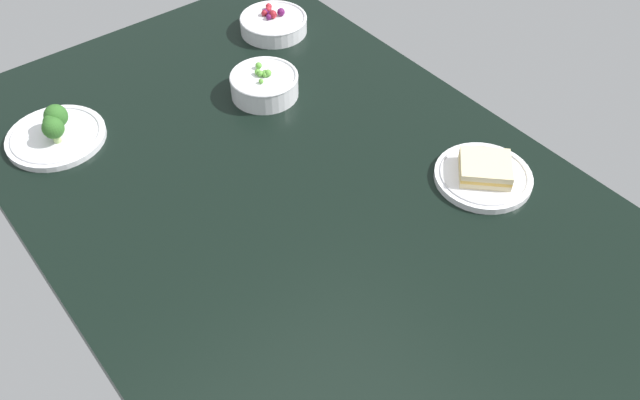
{
  "coord_description": "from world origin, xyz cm",
  "views": [
    {
      "loc": [
        69.45,
        -54.84,
        96.4
      ],
      "look_at": [
        0.0,
        0.0,
        6.0
      ],
      "focal_mm": 38.35,
      "sensor_mm": 36.0,
      "label": 1
    }
  ],
  "objects_px": {
    "bowl_peas": "(264,84)",
    "bowl_berries": "(273,23)",
    "plate_sandwich": "(484,174)",
    "plate_broccoli": "(56,133)"
  },
  "relations": [
    {
      "from": "bowl_peas",
      "to": "bowl_berries",
      "type": "bearing_deg",
      "value": 140.09
    },
    {
      "from": "plate_sandwich",
      "to": "bowl_berries",
      "type": "distance_m",
      "value": 0.69
    },
    {
      "from": "plate_sandwich",
      "to": "bowl_berries",
      "type": "xyz_separation_m",
      "value": [
        -0.69,
        -0.01,
        0.01
      ]
    },
    {
      "from": "bowl_peas",
      "to": "plate_broccoli",
      "type": "xyz_separation_m",
      "value": [
        -0.14,
        -0.43,
        -0.01
      ]
    },
    {
      "from": "bowl_peas",
      "to": "bowl_berries",
      "type": "distance_m",
      "value": 0.26
    },
    {
      "from": "bowl_peas",
      "to": "plate_sandwich",
      "type": "bearing_deg",
      "value": 19.79
    },
    {
      "from": "bowl_peas",
      "to": "plate_broccoli",
      "type": "relative_size",
      "value": 0.75
    },
    {
      "from": "plate_sandwich",
      "to": "bowl_berries",
      "type": "bearing_deg",
      "value": -179.34
    },
    {
      "from": "plate_broccoli",
      "to": "bowl_peas",
      "type": "bearing_deg",
      "value": 71.9
    },
    {
      "from": "plate_sandwich",
      "to": "bowl_berries",
      "type": "height_order",
      "value": "bowl_berries"
    }
  ]
}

